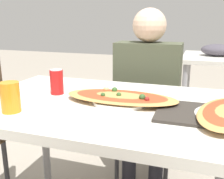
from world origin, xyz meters
name	(u,v)px	position (x,y,z in m)	size (l,w,h in m)	color
dining_table	(104,118)	(0.00, 0.00, 0.69)	(1.24, 0.80, 0.77)	silver
chair_far_seated	(149,107)	(0.08, 0.74, 0.52)	(0.40, 0.40, 0.94)	#3F2D1E
person_seated	(147,84)	(0.08, 0.62, 0.71)	(0.43, 0.24, 1.21)	#2D2D38
pizza_main	(121,98)	(0.07, 0.02, 0.79)	(0.52, 0.26, 0.05)	white
soda_can	(57,82)	(-0.27, 0.05, 0.84)	(0.07, 0.07, 0.12)	red
drink_glass	(10,97)	(-0.31, -0.24, 0.84)	(0.08, 0.08, 0.12)	orange
serving_tray	(213,115)	(0.47, -0.04, 0.78)	(0.43, 0.27, 0.01)	#332D28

